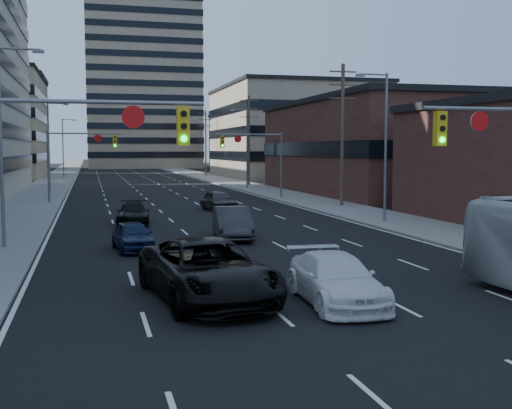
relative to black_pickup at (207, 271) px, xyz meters
The scene contains 25 objects.
ground 8.89m from the black_pickup, 67.39° to the right, with size 400.00×400.00×0.00m, color black.
road_surface 121.89m from the black_pickup, 88.40° to the left, with size 18.00×300.00×0.02m, color black.
sidewalk_left 122.11m from the black_pickup, 93.80° to the left, with size 5.00×300.00×0.15m, color slate.
sidewalk_right 122.75m from the black_pickup, 83.03° to the left, with size 5.00×300.00×0.15m, color slate.
storefront_right_mid 50.14m from the black_pickup, 56.78° to the left, with size 20.00×30.00×9.00m, color #472119.
office_right_far 84.96m from the black_pickup, 70.42° to the left, with size 22.00×28.00×14.00m, color gray.
apartment_tower 144.90m from the black_pickup, 86.21° to the left, with size 26.00×26.00×58.00m, color gray.
bg_block_right 126.98m from the black_pickup, 73.80° to the left, with size 22.00×22.00×12.00m, color gray.
signal_near_left 5.30m from the black_pickup, behind, with size 6.59×0.33×6.00m.
signal_far_left 37.24m from the black_pickup, 96.63° to the left, with size 6.09×0.33×6.00m.
signal_far_right 38.62m from the black_pickup, 73.26° to the left, with size 6.09×0.33×6.00m.
utility_pole_block 32.28m from the black_pickup, 60.74° to the left, with size 2.20×0.28×11.00m.
utility_pole_midblock 60.10m from the black_pickup, 74.91° to the left, with size 2.20×0.28×11.00m.
utility_pole_distant 89.35m from the black_pickup, 79.93° to the left, with size 2.20×0.28×11.00m.
streetlight_left_near 14.34m from the black_pickup, 120.38° to the left, with size 2.03×0.22×9.00m.
streetlight_left_mid 47.53m from the black_pickup, 98.43° to the left, with size 2.03×0.22×9.00m.
streetlight_left_far 82.24m from the black_pickup, 94.85° to the left, with size 2.03×0.22×9.00m.
streetlight_right_near 22.12m from the black_pickup, 50.80° to the left, with size 2.03×0.22×9.00m.
streetlight_right_far 53.79m from the black_pickup, 75.16° to the left, with size 2.03×0.22×9.00m.
black_pickup is the anchor object (origin of this frame).
white_van 3.79m from the black_pickup, 20.07° to the right, with size 2.01×4.95×1.44m, color white.
sedan_blue 10.27m from the black_pickup, 98.56° to the left, with size 1.55×3.84×1.31m, color #0E1B39.
sedan_grey_center 13.20m from the black_pickup, 74.33° to the left, with size 1.69×4.86×1.60m, color #2C2C2E.
sedan_black_far 20.21m from the black_pickup, 92.39° to the left, with size 1.88×4.63×1.34m, color black.
sedan_grey_right 27.93m from the black_pickup, 78.10° to the left, with size 1.76×4.38×1.49m, color #363739.
Camera 1 is at (-6.71, -10.36, 4.50)m, focal length 45.00 mm.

